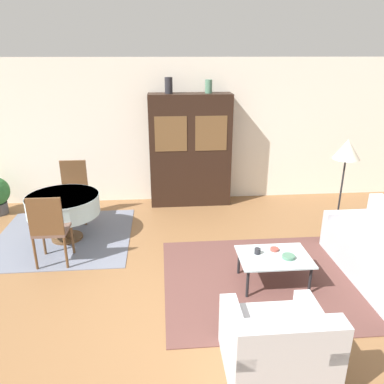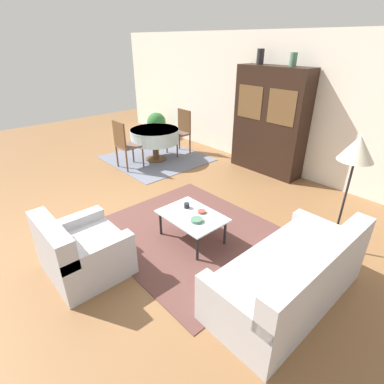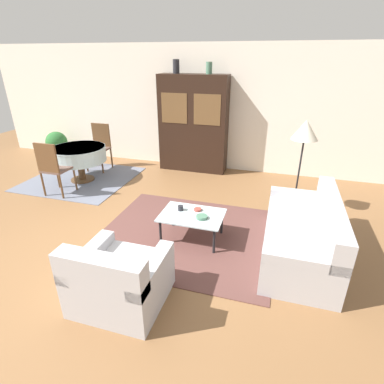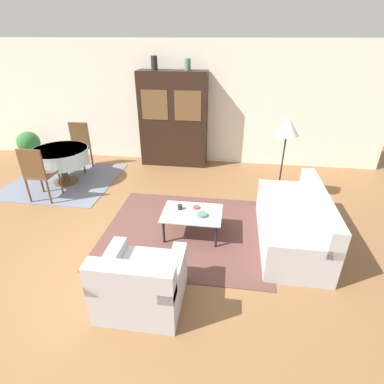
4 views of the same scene
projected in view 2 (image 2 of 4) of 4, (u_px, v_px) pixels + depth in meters
ground_plane at (119, 220)px, 4.70m from camera, size 14.00×14.00×0.00m
wall_back at (266, 102)px, 6.25m from camera, size 10.00×0.06×2.70m
area_rug at (191, 234)px, 4.35m from camera, size 2.55×2.22×0.01m
dining_rug at (156, 158)px, 7.11m from camera, size 2.11×2.02×0.01m
couch at (291, 278)px, 3.13m from camera, size 0.87×1.84×0.82m
armchair at (82, 252)px, 3.52m from camera, size 0.91×0.85×0.79m
coffee_table at (192, 217)px, 4.08m from camera, size 0.89×0.63×0.39m
display_cabinet at (270, 122)px, 6.01m from camera, size 1.51×0.45×2.09m
dining_table at (155, 136)px, 6.77m from camera, size 1.10×1.10×0.72m
dining_chair_near at (125, 142)px, 6.30m from camera, size 0.44×0.44×1.03m
dining_chair_far at (181, 129)px, 7.22m from camera, size 0.44×0.44×1.03m
floor_lamp at (357, 153)px, 3.46m from camera, size 0.40×0.40×1.57m
cup at (187, 205)px, 4.22m from camera, size 0.08×0.08×0.07m
bowl at (197, 220)px, 3.91m from camera, size 0.16×0.16×0.04m
bowl_small at (202, 212)px, 4.11m from camera, size 0.11×0.11×0.03m
vase_tall at (260, 57)px, 5.72m from camera, size 0.14×0.14×0.28m
vase_short at (293, 60)px, 5.26m from camera, size 0.13×0.13×0.23m
potted_plant at (157, 124)px, 8.50m from camera, size 0.53×0.53×0.70m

